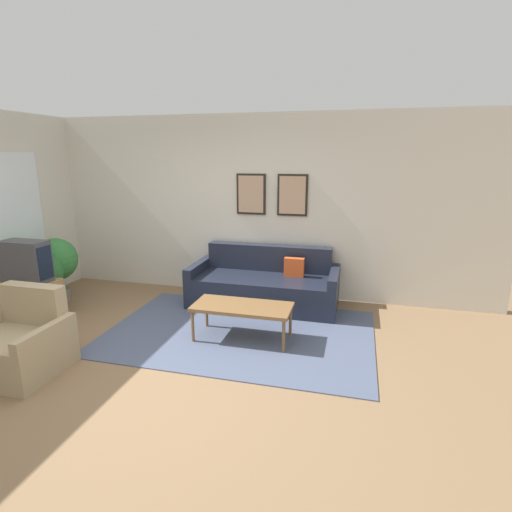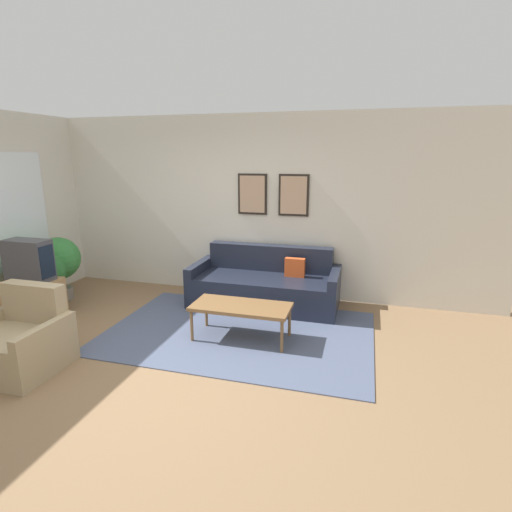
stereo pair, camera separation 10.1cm
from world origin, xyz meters
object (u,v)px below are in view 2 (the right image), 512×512
(coffee_table, at_px, (241,308))
(armchair, at_px, (19,343))
(couch, at_px, (265,285))
(potted_plant_tall, at_px, (31,264))
(tv, at_px, (29,260))

(coffee_table, bearing_deg, armchair, -147.91)
(couch, xyz_separation_m, potted_plant_tall, (-3.06, -1.04, 0.37))
(couch, height_order, potted_plant_tall, potted_plant_tall)
(coffee_table, distance_m, potted_plant_tall, 3.08)
(tv, relative_size, armchair, 0.67)
(coffee_table, xyz_separation_m, armchair, (-1.96, -1.23, -0.11))
(tv, height_order, armchair, tv)
(tv, bearing_deg, couch, 25.38)
(couch, relative_size, armchair, 2.41)
(armchair, relative_size, potted_plant_tall, 0.88)
(couch, relative_size, tv, 3.58)
(couch, distance_m, coffee_table, 1.18)
(tv, xyz_separation_m, potted_plant_tall, (-0.26, 0.29, -0.15))
(couch, height_order, armchair, same)
(tv, distance_m, armchair, 1.47)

